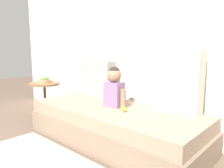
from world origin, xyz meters
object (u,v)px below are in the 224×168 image
fruit_bowl (44,80)px  toddler (114,87)px  side_table (45,90)px  banana (124,108)px  couch (113,125)px  throw_pillow_left (98,79)px  throw_pillow_right (175,81)px

fruit_bowl → toddler: bearing=2.0°
side_table → toddler: bearing=2.0°
toddler → banana: toddler is taller
side_table → fruit_bowl: size_ratio=2.58×
couch → side_table: bearing=179.5°
side_table → fruit_bowl: bearing=90.0°
couch → throw_pillow_left: bearing=150.5°
couch → toddler: 0.41m
couch → banana: size_ratio=11.45×
fruit_bowl → couch: bearing=-0.5°
side_table → couch: bearing=-0.5°
couch → side_table: (-1.36, 0.01, 0.20)m
toddler → side_table: (-1.32, -0.05, -0.20)m
toddler → side_table: bearing=-178.0°
throw_pillow_right → side_table: 1.94m
throw_pillow_right → banana: bearing=-141.9°
couch → throw_pillow_left: 0.74m
couch → toddler: toddler is taller
throw_pillow_left → fruit_bowl: bearing=-160.4°
throw_pillow_left → throw_pillow_right: 1.07m
toddler → fruit_bowl: (-1.32, -0.05, -0.05)m
couch → throw_pillow_left: size_ratio=4.09×
throw_pillow_left → side_table: (-0.82, -0.29, -0.22)m
throw_pillow_left → banana: 0.77m
banana → fruit_bowl: size_ratio=0.89×
throw_pillow_left → fruit_bowl: (-0.82, -0.29, -0.06)m
toddler → banana: bearing=-18.8°
banana → side_table: bearing=179.4°
toddler → side_table: 1.33m
banana → couch: bearing=177.8°
couch → side_table: side_table is taller
throw_pillow_right → fruit_bowl: size_ratio=3.14×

